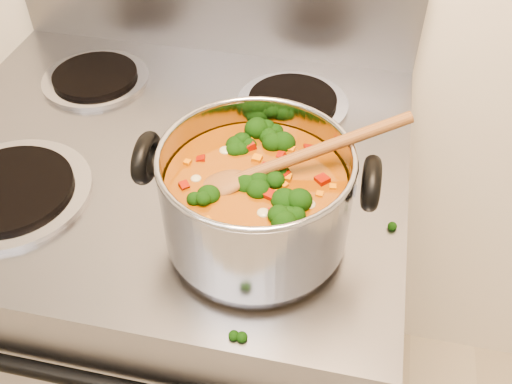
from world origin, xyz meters
TOP-DOWN VIEW (x-y plane):
  - electric_range at (0.00, 1.16)m, footprint 0.79×0.71m
  - stockpot at (0.19, 1.00)m, footprint 0.30×0.25m
  - wooden_spoon at (0.21, 1.00)m, footprint 0.27×0.15m
  - cooktop_crumbs at (0.18, 0.91)m, footprint 0.25×0.36m

SIDE VIEW (x-z plane):
  - electric_range at x=0.00m, z-range -0.07..1.01m
  - cooktop_crumbs at x=0.18m, z-range 0.92..0.93m
  - stockpot at x=0.19m, z-range 0.93..1.08m
  - wooden_spoon at x=0.21m, z-range 1.00..1.09m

